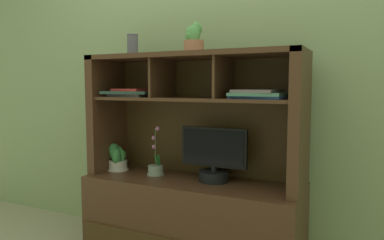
{
  "coord_description": "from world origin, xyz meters",
  "views": [
    {
      "loc": [
        0.98,
        -2.03,
        1.13
      ],
      "look_at": [
        0.0,
        0.0,
        0.91
      ],
      "focal_mm": 33.9,
      "sensor_mm": 36.0,
      "label": 1
    }
  ],
  "objects_px": {
    "potted_fern": "(117,158)",
    "ceramic_vase": "(133,45)",
    "magazine_stack_left": "(130,93)",
    "potted_orchid": "(156,167)",
    "magazine_stack_centre": "(259,94)",
    "media_console": "(192,199)",
    "tv_monitor": "(214,159)",
    "potted_succulent": "(194,40)"
  },
  "relations": [
    {
      "from": "media_console",
      "to": "ceramic_vase",
      "type": "height_order",
      "value": "ceramic_vase"
    },
    {
      "from": "media_console",
      "to": "potted_succulent",
      "type": "relative_size",
      "value": 7.05
    },
    {
      "from": "media_console",
      "to": "magazine_stack_left",
      "type": "relative_size",
      "value": 3.98
    },
    {
      "from": "potted_orchid",
      "to": "magazine_stack_left",
      "type": "height_order",
      "value": "magazine_stack_left"
    },
    {
      "from": "tv_monitor",
      "to": "potted_succulent",
      "type": "bearing_deg",
      "value": 176.1
    },
    {
      "from": "tv_monitor",
      "to": "ceramic_vase",
      "type": "distance_m",
      "value": 0.93
    },
    {
      "from": "media_console",
      "to": "tv_monitor",
      "type": "height_order",
      "value": "media_console"
    },
    {
      "from": "potted_orchid",
      "to": "media_console",
      "type": "bearing_deg",
      "value": 1.23
    },
    {
      "from": "tv_monitor",
      "to": "ceramic_vase",
      "type": "xyz_separation_m",
      "value": [
        -0.59,
        -0.01,
        0.72
      ]
    },
    {
      "from": "potted_orchid",
      "to": "ceramic_vase",
      "type": "relative_size",
      "value": 2.25
    },
    {
      "from": "potted_orchid",
      "to": "potted_fern",
      "type": "relative_size",
      "value": 1.73
    },
    {
      "from": "tv_monitor",
      "to": "ceramic_vase",
      "type": "bearing_deg",
      "value": -179.26
    },
    {
      "from": "magazine_stack_centre",
      "to": "ceramic_vase",
      "type": "distance_m",
      "value": 0.94
    },
    {
      "from": "tv_monitor",
      "to": "ceramic_vase",
      "type": "relative_size",
      "value": 2.93
    },
    {
      "from": "magazine_stack_centre",
      "to": "potted_succulent",
      "type": "height_order",
      "value": "potted_succulent"
    },
    {
      "from": "potted_fern",
      "to": "media_console",
      "type": "bearing_deg",
      "value": 0.29
    },
    {
      "from": "magazine_stack_left",
      "to": "ceramic_vase",
      "type": "distance_m",
      "value": 0.33
    },
    {
      "from": "potted_orchid",
      "to": "potted_fern",
      "type": "xyz_separation_m",
      "value": [
        -0.32,
        0.0,
        0.04
      ]
    },
    {
      "from": "potted_fern",
      "to": "tv_monitor",
      "type": "bearing_deg",
      "value": 1.15
    },
    {
      "from": "magazine_stack_centre",
      "to": "tv_monitor",
      "type": "bearing_deg",
      "value": 168.68
    },
    {
      "from": "potted_fern",
      "to": "ceramic_vase",
      "type": "xyz_separation_m",
      "value": [
        0.14,
        0.01,
        0.78
      ]
    },
    {
      "from": "potted_orchid",
      "to": "potted_succulent",
      "type": "distance_m",
      "value": 0.87
    },
    {
      "from": "media_console",
      "to": "magazine_stack_centre",
      "type": "xyz_separation_m",
      "value": [
        0.44,
        -0.05,
        0.68
      ]
    },
    {
      "from": "media_console",
      "to": "potted_fern",
      "type": "relative_size",
      "value": 7.3
    },
    {
      "from": "media_console",
      "to": "ceramic_vase",
      "type": "bearing_deg",
      "value": 179.48
    },
    {
      "from": "potted_fern",
      "to": "magazine_stack_left",
      "type": "distance_m",
      "value": 0.49
    },
    {
      "from": "media_console",
      "to": "potted_fern",
      "type": "height_order",
      "value": "media_console"
    },
    {
      "from": "potted_fern",
      "to": "ceramic_vase",
      "type": "relative_size",
      "value": 1.3
    },
    {
      "from": "media_console",
      "to": "potted_fern",
      "type": "distance_m",
      "value": 0.63
    },
    {
      "from": "tv_monitor",
      "to": "potted_fern",
      "type": "xyz_separation_m",
      "value": [
        -0.73,
        -0.01,
        -0.06
      ]
    },
    {
      "from": "magazine_stack_centre",
      "to": "magazine_stack_left",
      "type": "bearing_deg",
      "value": -178.71
    },
    {
      "from": "magazine_stack_left",
      "to": "ceramic_vase",
      "type": "xyz_separation_m",
      "value": [
        -0.02,
        0.07,
        0.32
      ]
    },
    {
      "from": "magazine_stack_centre",
      "to": "ceramic_vase",
      "type": "height_order",
      "value": "ceramic_vase"
    },
    {
      "from": "media_console",
      "to": "magazine_stack_centre",
      "type": "distance_m",
      "value": 0.81
    },
    {
      "from": "potted_fern",
      "to": "ceramic_vase",
      "type": "distance_m",
      "value": 0.79
    },
    {
      "from": "potted_orchid",
      "to": "magazine_stack_centre",
      "type": "relative_size",
      "value": 1.03
    },
    {
      "from": "media_console",
      "to": "magazine_stack_centre",
      "type": "bearing_deg",
      "value": -6.18
    },
    {
      "from": "media_console",
      "to": "potted_orchid",
      "type": "bearing_deg",
      "value": -178.77
    },
    {
      "from": "tv_monitor",
      "to": "potted_orchid",
      "type": "relative_size",
      "value": 1.3
    },
    {
      "from": "potted_orchid",
      "to": "magazine_stack_centre",
      "type": "height_order",
      "value": "magazine_stack_centre"
    },
    {
      "from": "potted_orchid",
      "to": "potted_fern",
      "type": "distance_m",
      "value": 0.32
    },
    {
      "from": "tv_monitor",
      "to": "potted_fern",
      "type": "bearing_deg",
      "value": -178.85
    }
  ]
}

